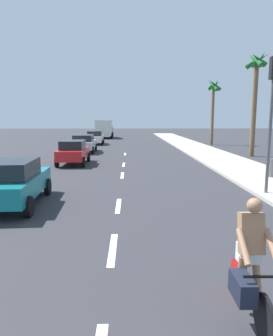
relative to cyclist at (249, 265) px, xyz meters
name	(u,v)px	position (x,y,z in m)	size (l,w,h in m)	color
ground_plane	(124,165)	(-2.12, 15.69, -0.83)	(160.00, 160.00, 0.00)	#2D2D33
sidewalk_strip	(222,159)	(4.91, 17.69, -0.76)	(3.60, 80.00, 0.14)	#B2ADA3
lane_stripe_2	(113,249)	(-2.12, 2.50, -0.83)	(0.16, 1.80, 0.01)	white
lane_stripe_3	(118,206)	(-2.12, 6.06, -0.83)	(0.16, 1.80, 0.01)	white
lane_stripe_4	(122,175)	(-2.12, 11.82, -0.83)	(0.16, 1.80, 0.01)	white
lane_stripe_5	(124,165)	(-2.12, 15.68, -0.83)	(0.16, 1.80, 0.01)	white
lane_stripe_6	(125,154)	(-2.12, 21.82, -0.83)	(0.16, 1.80, 0.01)	white
cyclist	(249,265)	(0.00, 0.00, 0.00)	(0.62, 1.71, 1.82)	black
parked_car_teal	(12,181)	(-5.71, 6.19, 0.01)	(2.10, 4.20, 1.57)	#14727A
parked_car_red	(73,152)	(-5.41, 15.95, 0.00)	(1.83, 3.88, 1.57)	red
parked_car_silver	(84,143)	(-5.80, 23.26, 0.01)	(2.10, 4.42, 1.57)	#B7BABF
parked_car_white	(95,137)	(-5.78, 32.17, 0.01)	(2.05, 4.27, 1.57)	white
delivery_truck	(104,128)	(-5.72, 44.54, 0.67)	(2.75, 6.27, 2.80)	#23478C
palm_tree_far	(256,80)	(8.00, 20.06, 5.09)	(1.76, 1.72, 8.09)	brown
palm_tree_distant	(213,95)	(7.79, 31.46, 4.80)	(1.73, 1.87, 7.59)	brown
traffic_signal	(272,100)	(3.51, 7.26, 2.78)	(0.28, 0.33, 5.20)	#4C4C51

